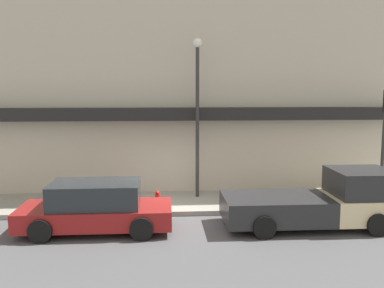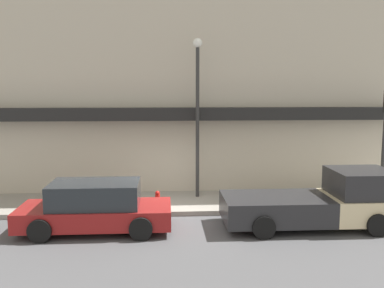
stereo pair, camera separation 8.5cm
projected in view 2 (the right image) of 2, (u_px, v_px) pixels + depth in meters
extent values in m
plane|color=#4C4C4F|center=(170.00, 217.00, 14.76)|extent=(80.00, 80.00, 0.00)
cube|color=gray|center=(169.00, 203.00, 16.22)|extent=(36.00, 2.99, 0.17)
cube|color=#BCB29E|center=(168.00, 51.00, 18.43)|extent=(19.80, 3.00, 11.97)
cube|color=black|center=(168.00, 114.00, 16.98)|extent=(18.22, 0.60, 0.50)
cube|color=beige|center=(360.00, 207.00, 13.75)|extent=(2.23, 2.08, 0.78)
cube|color=#262628|center=(362.00, 183.00, 13.65)|extent=(1.89, 1.91, 0.82)
cube|color=#262628|center=(275.00, 208.00, 13.58)|extent=(3.34, 2.08, 0.78)
cylinder|color=black|center=(348.00, 206.00, 14.82)|extent=(0.69, 0.22, 0.69)
cylinder|color=black|center=(378.00, 225.00, 12.76)|extent=(0.69, 0.22, 0.69)
cylinder|color=black|center=(250.00, 208.00, 14.60)|extent=(0.69, 0.22, 0.69)
cylinder|color=black|center=(264.00, 227.00, 12.54)|extent=(0.69, 0.22, 0.69)
cube|color=maroon|center=(96.00, 215.00, 13.24)|extent=(4.65, 1.87, 0.59)
cube|color=#23282D|center=(95.00, 194.00, 13.15)|extent=(2.70, 1.69, 0.74)
cylinder|color=black|center=(144.00, 211.00, 14.27)|extent=(0.69, 0.22, 0.69)
cylinder|color=black|center=(141.00, 229.00, 12.42)|extent=(0.69, 0.22, 0.69)
cylinder|color=black|center=(56.00, 212.00, 14.09)|extent=(0.69, 0.22, 0.69)
cylinder|color=black|center=(40.00, 231.00, 12.24)|extent=(0.69, 0.22, 0.69)
cylinder|color=red|center=(158.00, 201.00, 15.25)|extent=(0.17, 0.17, 0.46)
sphere|color=red|center=(157.00, 193.00, 15.21)|extent=(0.16, 0.16, 0.16)
cylinder|color=#2D2D2D|center=(197.00, 124.00, 16.49)|extent=(0.14, 0.14, 5.75)
sphere|color=silver|center=(198.00, 43.00, 16.09)|extent=(0.36, 0.36, 0.36)
cylinder|color=#2D2D2D|center=(383.00, 148.00, 15.54)|extent=(0.12, 0.12, 4.17)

